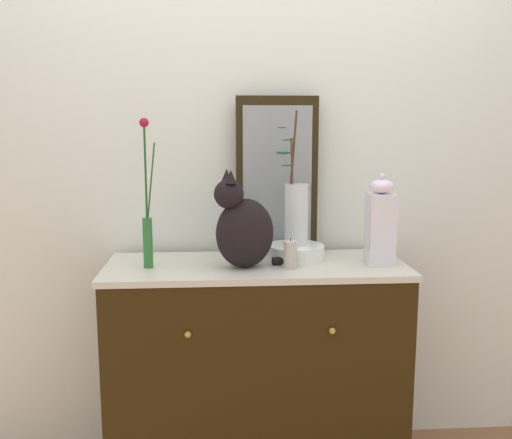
{
  "coord_description": "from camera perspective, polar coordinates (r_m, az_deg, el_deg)",
  "views": [
    {
      "loc": [
        -0.16,
        -2.23,
        1.46
      ],
      "look_at": [
        0.0,
        0.0,
        1.09
      ],
      "focal_mm": 40.13,
      "sensor_mm": 36.0,
      "label": 1
    }
  ],
  "objects": [
    {
      "name": "cat_sitting",
      "position": [
        2.21,
        -1.27,
        -0.83
      ],
      "size": [
        0.42,
        0.2,
        0.39
      ],
      "color": "black",
      "rests_on": "sideboard"
    },
    {
      "name": "sideboard",
      "position": [
        2.45,
        0.0,
        -14.77
      ],
      "size": [
        1.2,
        0.49,
        0.91
      ],
      "color": "black",
      "rests_on": "ground_plane"
    },
    {
      "name": "wall_back",
      "position": [
        2.55,
        -0.5,
        5.85
      ],
      "size": [
        4.4,
        0.08,
        2.6
      ],
      "primitive_type": "cube",
      "color": "white",
      "rests_on": "ground_plane"
    },
    {
      "name": "mirror_leaning",
      "position": [
        2.47,
        2.11,
        4.42
      ],
      "size": [
        0.35,
        0.03,
        0.67
      ],
      "color": "black",
      "rests_on": "sideboard"
    },
    {
      "name": "vase_glass_clear",
      "position": [
        2.34,
        3.99,
        0.79
      ],
      "size": [
        0.14,
        0.12,
        0.55
      ],
      "color": "silver",
      "rests_on": "bowl_porcelain"
    },
    {
      "name": "vase_slim_green",
      "position": [
        2.24,
        -10.78,
        -0.19
      ],
      "size": [
        0.06,
        0.04,
        0.58
      ],
      "color": "#2D7130",
      "rests_on": "sideboard"
    },
    {
      "name": "jar_lidded_porcelain",
      "position": [
        2.31,
        12.3,
        -0.36
      ],
      "size": [
        0.1,
        0.1,
        0.36
      ],
      "color": "white",
      "rests_on": "sideboard"
    },
    {
      "name": "candle_pillar",
      "position": [
        2.22,
        3.46,
        -3.54
      ],
      "size": [
        0.05,
        0.05,
        0.12
      ],
      "color": "beige",
      "rests_on": "sideboard"
    },
    {
      "name": "bowl_porcelain",
      "position": [
        2.37,
        3.99,
        -3.26
      ],
      "size": [
        0.23,
        0.23,
        0.06
      ],
      "primitive_type": "cylinder",
      "color": "white",
      "rests_on": "sideboard"
    }
  ]
}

